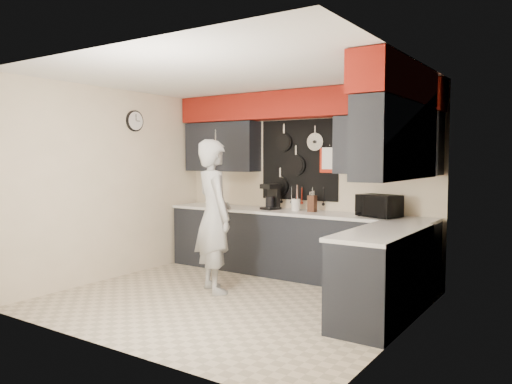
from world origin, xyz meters
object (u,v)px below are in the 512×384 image
Objects in this scene: microwave at (379,206)px; utensil_crock at (296,205)px; knife_block at (312,204)px; person at (214,216)px; coffee_maker at (272,196)px.

utensil_crock is (-1.21, 0.04, -0.06)m from microwave.
microwave is 2.24× the size of knife_block.
microwave is at bearing -112.02° from person.
microwave is 1.21m from utensil_crock.
person is at bearing -120.57° from knife_block.
utensil_crock is (-0.25, -0.02, -0.03)m from knife_block.
person is (-0.06, -1.25, -0.17)m from coffee_maker.
microwave is at bearing -1.71° from utensil_crock.
knife_block is at bearing 14.76° from coffee_maker.
coffee_maker reaches higher than utensil_crock.
coffee_maker is (-0.39, -0.01, 0.11)m from utensil_crock.
microwave is 1.60m from coffee_maker.
microwave is 1.37× the size of coffee_maker.
microwave reaches higher than utensil_crock.
knife_block is 0.12× the size of person.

